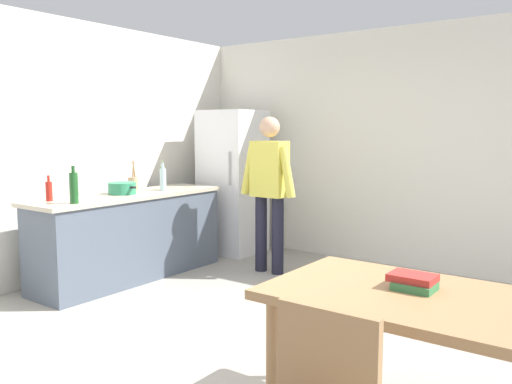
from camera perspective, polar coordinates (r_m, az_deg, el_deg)
name	(u,v)px	position (r m, az deg, el deg)	size (l,w,h in m)	color
ground_plane	(231,348)	(3.98, -2.71, -16.43)	(14.00, 14.00, 0.00)	#9E998E
wall_back	(395,148)	(6.28, 14.72, 4.57)	(6.40, 0.12, 2.70)	silver
wall_left	(42,151)	(5.77, -22.03, 4.12)	(0.12, 5.60, 2.70)	silver
kitchen_counter	(130,236)	(5.75, -13.34, -4.61)	(0.64, 2.20, 0.90)	#4C5666
refrigerator	(233,182)	(6.75, -2.51, 1.09)	(0.70, 0.67, 1.80)	white
person	(269,184)	(5.74, 1.43, 0.88)	(0.70, 0.22, 1.70)	#1E1E2D
dining_table	(409,308)	(2.84, 16.13, -11.83)	(1.40, 0.90, 0.75)	#9E754C
cooking_pot	(122,188)	(5.65, -14.18, 0.40)	(0.40, 0.28, 0.12)	#2D845B
utensil_jar	(133,183)	(5.99, -13.07, 0.96)	(0.11, 0.11, 0.32)	tan
bottle_vinegar_tall	(162,177)	(5.98, -10.01, 1.57)	(0.06, 0.06, 0.32)	gray
bottle_wine_green	(74,187)	(5.04, -18.98, 0.47)	(0.08, 0.08, 0.34)	#1E5123
bottle_sauce_red	(49,191)	(5.30, -21.34, 0.12)	(0.06, 0.06, 0.24)	#B22319
bottle_water_clear	(163,179)	(5.87, -9.96, 1.37)	(0.07, 0.07, 0.30)	silver
book_stack	(414,282)	(2.87, 16.56, -9.21)	(0.23, 0.18, 0.08)	#387A47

